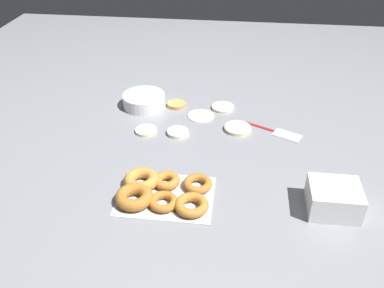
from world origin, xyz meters
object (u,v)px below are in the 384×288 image
(pancake_0, at_px, (178,132))
(pancake_2, at_px, (201,115))
(pancake_4, at_px, (177,105))
(spatula, at_px, (281,133))
(pancake_1, at_px, (223,107))
(batter_bowl, at_px, (144,100))
(donut_tray, at_px, (160,192))
(container_stack, at_px, (334,199))
(pancake_5, at_px, (146,131))
(pancake_3, at_px, (238,128))

(pancake_0, xyz_separation_m, pancake_2, (0.08, 0.15, -0.00))
(pancake_4, distance_m, spatula, 0.48)
(pancake_1, height_order, pancake_2, pancake_1)
(spatula, bearing_deg, batter_bowl, -169.04)
(donut_tray, bearing_deg, pancake_1, 74.99)
(pancake_2, bearing_deg, pancake_0, -117.86)
(donut_tray, relative_size, container_stack, 1.99)
(pancake_5, bearing_deg, pancake_1, 38.65)
(pancake_3, relative_size, spatula, 0.46)
(donut_tray, height_order, container_stack, container_stack)
(pancake_4, distance_m, pancake_5, 0.25)
(pancake_3, bearing_deg, donut_tray, -118.14)
(spatula, bearing_deg, pancake_4, -175.47)
(pancake_4, distance_m, container_stack, 0.83)
(donut_tray, distance_m, container_stack, 0.53)
(pancake_0, xyz_separation_m, batter_bowl, (-0.18, 0.21, 0.02))
(pancake_0, height_order, batter_bowl, batter_bowl)
(pancake_5, distance_m, donut_tray, 0.40)
(donut_tray, bearing_deg, container_stack, 0.40)
(pancake_1, xyz_separation_m, pancake_3, (0.07, -0.17, 0.00))
(spatula, bearing_deg, pancake_3, -156.29)
(pancake_5, height_order, container_stack, container_stack)
(pancake_1, height_order, pancake_3, pancake_3)
(pancake_0, bearing_deg, container_stack, -35.28)
(batter_bowl, bearing_deg, pancake_5, -75.72)
(container_stack, relative_size, spatula, 0.66)
(pancake_0, xyz_separation_m, pancake_3, (0.23, 0.05, -0.00))
(donut_tray, height_order, batter_bowl, batter_bowl)
(batter_bowl, relative_size, spatula, 0.79)
(pancake_3, xyz_separation_m, donut_tray, (-0.23, -0.44, 0.01))
(container_stack, distance_m, spatula, 0.45)
(pancake_2, bearing_deg, pancake_1, 42.79)
(batter_bowl, distance_m, spatula, 0.61)
(pancake_5, distance_m, spatula, 0.54)
(pancake_0, height_order, donut_tray, donut_tray)
(batter_bowl, bearing_deg, pancake_1, 3.46)
(pancake_2, distance_m, pancake_5, 0.26)
(spatula, bearing_deg, pancake_0, -147.28)
(pancake_2, relative_size, spatula, 0.48)
(donut_tray, bearing_deg, pancake_2, 81.87)
(pancake_5, relative_size, donut_tray, 0.28)
(pancake_2, xyz_separation_m, pancake_5, (-0.20, -0.15, 0.00))
(pancake_0, height_order, pancake_1, pancake_0)
(pancake_4, bearing_deg, container_stack, -46.31)
(container_stack, bearing_deg, pancake_3, 124.69)
(pancake_2, distance_m, container_stack, 0.69)
(pancake_4, relative_size, donut_tray, 0.27)
(pancake_3, bearing_deg, spatula, -2.32)
(pancake_4, xyz_separation_m, pancake_5, (-0.09, -0.23, -0.00))
(pancake_5, bearing_deg, pancake_2, 36.71)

